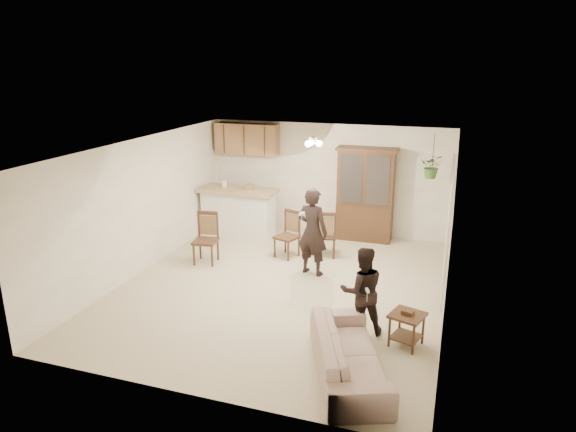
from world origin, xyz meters
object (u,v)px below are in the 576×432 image
(sofa, at_px, (349,348))
(side_table, at_px, (406,329))
(china_hutch, at_px, (365,195))
(chair_hutch_left, at_px, (287,244))
(adult, at_px, (312,228))
(chair_hutch_right, at_px, (325,243))
(chair_bar, at_px, (206,249))
(child, at_px, (362,290))

(sofa, bearing_deg, side_table, -56.10)
(china_hutch, xyz_separation_m, chair_hutch_left, (-1.29, -1.57, -0.75))
(adult, xyz_separation_m, side_table, (1.94, -2.03, -0.65))
(chair_hutch_right, bearing_deg, chair_bar, 15.15)
(sofa, bearing_deg, child, -19.34)
(sofa, bearing_deg, adult, 2.49)
(child, relative_size, chair_hutch_right, 1.38)
(sofa, height_order, child, child)
(child, bearing_deg, side_table, 143.87)
(chair_hutch_left, bearing_deg, adult, -22.91)
(child, xyz_separation_m, chair_bar, (-3.40, 1.73, -0.39))
(child, xyz_separation_m, side_table, (0.67, -0.16, -0.42))
(chair_hutch_right, bearing_deg, china_hutch, -125.82)
(sofa, relative_size, side_table, 3.40)
(adult, bearing_deg, child, 138.09)
(sofa, xyz_separation_m, china_hutch, (-0.74, 5.18, 0.65))
(child, height_order, side_table, child)
(chair_hutch_left, bearing_deg, chair_bar, -130.85)
(adult, xyz_separation_m, chair_hutch_left, (-0.72, 0.66, -0.63))
(child, relative_size, chair_hutch_left, 1.42)
(chair_bar, bearing_deg, side_table, -32.92)
(side_table, distance_m, chair_bar, 4.49)
(adult, relative_size, child, 1.33)
(adult, xyz_separation_m, chair_hutch_right, (0.01, 0.96, -0.62))
(chair_bar, bearing_deg, china_hutch, 33.28)
(chair_hutch_right, bearing_deg, side_table, 110.86)
(chair_hutch_right, bearing_deg, sofa, 96.40)
(sofa, relative_size, chair_hutch_left, 1.96)
(side_table, relative_size, chair_hutch_right, 0.56)
(chair_bar, distance_m, chair_hutch_right, 2.41)
(adult, height_order, china_hutch, china_hutch)
(chair_hutch_left, bearing_deg, child, -32.21)
(child, relative_size, china_hutch, 0.66)
(chair_bar, bearing_deg, child, -35.01)
(adult, bearing_deg, sofa, 127.92)
(sofa, distance_m, child, 1.12)
(chair_bar, relative_size, chair_hutch_right, 1.03)
(china_hutch, relative_size, chair_bar, 2.04)
(china_hutch, bearing_deg, chair_hutch_right, -114.20)
(side_table, bearing_deg, sofa, -124.60)
(adult, xyz_separation_m, chair_bar, (-2.13, -0.14, -0.62))
(sofa, relative_size, china_hutch, 0.91)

